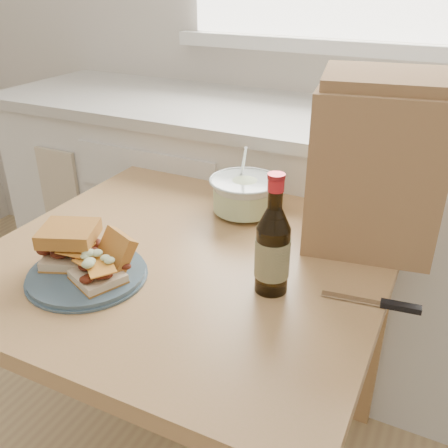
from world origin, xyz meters
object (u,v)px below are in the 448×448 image
at_px(plate, 87,275).
at_px(coleslaw_bowl, 244,196).
at_px(dining_table, 193,288).
at_px(paper_bag, 375,173).
at_px(beer_bottle, 273,249).

height_order(plate, coleslaw_bowl, coleslaw_bowl).
relative_size(dining_table, plate, 3.67).
distance_m(dining_table, plate, 0.28).
xyz_separation_m(coleslaw_bowl, paper_bag, (0.34, -0.03, 0.14)).
bearing_deg(coleslaw_bowl, dining_table, -96.97).
relative_size(coleslaw_bowl, paper_bag, 0.51).
bearing_deg(paper_bag, coleslaw_bowl, 164.55).
height_order(plate, beer_bottle, beer_bottle).
relative_size(plate, paper_bag, 0.67).
xyz_separation_m(dining_table, beer_bottle, (0.23, -0.07, 0.21)).
bearing_deg(beer_bottle, coleslaw_bowl, 109.31).
xyz_separation_m(dining_table, plate, (-0.14, -0.21, 0.12)).
bearing_deg(dining_table, beer_bottle, -17.28).
height_order(dining_table, paper_bag, paper_bag).
bearing_deg(paper_bag, plate, -150.65).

